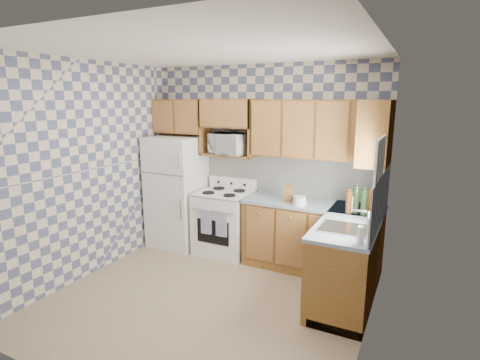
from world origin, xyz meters
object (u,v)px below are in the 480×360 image
at_px(refrigerator, 177,192).
at_px(electric_kettle, 352,203).
at_px(microwave, 230,144).
at_px(stove_body, 224,223).

distance_m(refrigerator, electric_kettle, 2.63).
bearing_deg(microwave, refrigerator, -157.87).
distance_m(microwave, electric_kettle, 1.90).
height_order(stove_body, microwave, microwave).
bearing_deg(microwave, electric_kettle, 2.72).
bearing_deg(microwave, stove_body, -89.13).
distance_m(stove_body, microwave, 1.16).
height_order(stove_body, electric_kettle, electric_kettle).
height_order(refrigerator, electric_kettle, refrigerator).
distance_m(refrigerator, stove_body, 0.89).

